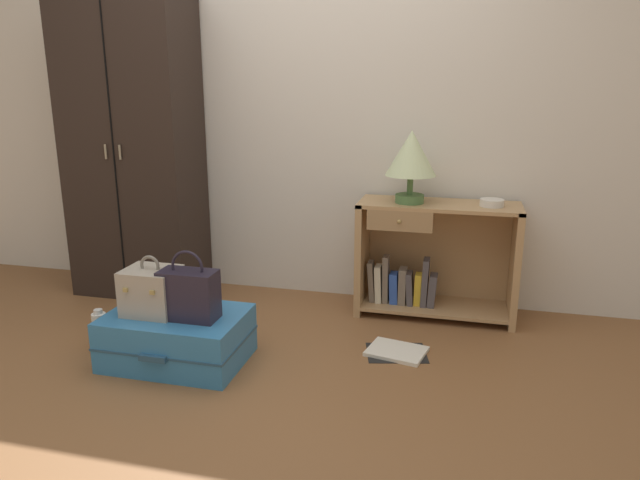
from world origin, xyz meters
TOP-DOWN VIEW (x-y plane):
  - ground_plane at (0.00, 0.00)m, footprint 9.00×9.00m
  - back_wall at (0.00, 1.50)m, footprint 6.40×0.10m
  - wardrobe at (-1.14, 1.20)m, footprint 0.82×0.47m
  - bookshelf at (0.81, 1.26)m, footprint 0.95×0.38m
  - table_lamp at (0.67, 1.21)m, footprint 0.30×0.30m
  - bowl at (1.14, 1.22)m, footprint 0.14×0.14m
  - suitcase_large at (-0.40, 0.27)m, footprint 0.70×0.50m
  - train_case at (-0.52, 0.26)m, footprint 0.26×0.24m
  - handbag at (-0.30, 0.23)m, footprint 0.28×0.15m
  - bottle at (-0.88, 0.31)m, footprint 0.08×0.08m
  - open_book_on_floor at (0.69, 0.64)m, footprint 0.36×0.31m

SIDE VIEW (x-z plane):
  - ground_plane at x=0.00m, z-range 0.00..0.00m
  - open_book_on_floor at x=0.69m, z-range 0.00..0.02m
  - bottle at x=-0.88m, z-range -0.01..0.21m
  - suitcase_large at x=-0.40m, z-range 0.00..0.26m
  - bookshelf at x=0.81m, z-range -0.01..0.70m
  - train_case at x=-0.52m, z-range 0.23..0.53m
  - handbag at x=-0.30m, z-range 0.21..0.57m
  - bowl at x=1.14m, z-range 0.70..0.74m
  - wardrobe at x=-1.14m, z-range 0.00..1.96m
  - table_lamp at x=0.67m, z-range 0.77..1.19m
  - back_wall at x=0.00m, z-range 0.00..2.60m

